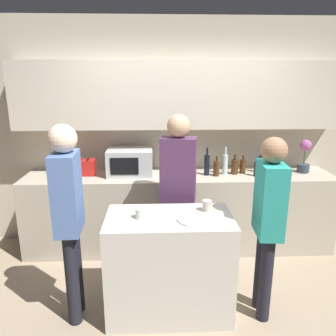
% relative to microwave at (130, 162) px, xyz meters
% --- Properties ---
extents(ground_plane, '(14.00, 14.00, 0.00)m').
position_rel_microwave_xyz_m(ground_plane, '(0.58, -1.44, -1.07)').
color(ground_plane, gray).
extents(back_wall, '(6.40, 0.40, 2.70)m').
position_rel_microwave_xyz_m(back_wall, '(0.58, 0.23, 0.47)').
color(back_wall, beige).
rests_on(back_wall, ground_plane).
extents(back_counter, '(3.60, 0.62, 0.92)m').
position_rel_microwave_xyz_m(back_counter, '(0.58, -0.05, -0.61)').
color(back_counter, '#B7AD99').
rests_on(back_counter, ground_plane).
extents(kitchen_island, '(1.06, 0.58, 0.90)m').
position_rel_microwave_xyz_m(kitchen_island, '(0.40, -1.20, -0.62)').
color(kitchen_island, beige).
rests_on(kitchen_island, ground_plane).
extents(microwave, '(0.52, 0.39, 0.30)m').
position_rel_microwave_xyz_m(microwave, '(0.00, 0.00, 0.00)').
color(microwave, '#B7BABC').
rests_on(microwave, back_counter).
extents(toaster, '(0.26, 0.16, 0.18)m').
position_rel_microwave_xyz_m(toaster, '(-0.54, 0.00, -0.06)').
color(toaster, '#B21E19').
rests_on(toaster, back_counter).
extents(potted_plant, '(0.14, 0.14, 0.40)m').
position_rel_microwave_xyz_m(potted_plant, '(2.06, 0.00, 0.05)').
color(potted_plant, '#333D4C').
rests_on(potted_plant, back_counter).
extents(bottle_0, '(0.06, 0.06, 0.33)m').
position_rel_microwave_xyz_m(bottle_0, '(0.89, -0.07, -0.03)').
color(bottle_0, black).
rests_on(bottle_0, back_counter).
extents(bottle_1, '(0.07, 0.07, 0.24)m').
position_rel_microwave_xyz_m(bottle_1, '(0.99, -0.10, -0.06)').
color(bottle_1, '#472814').
rests_on(bottle_1, back_counter).
extents(bottle_2, '(0.07, 0.07, 0.32)m').
position_rel_microwave_xyz_m(bottle_2, '(1.11, -0.04, -0.03)').
color(bottle_2, silver).
rests_on(bottle_2, back_counter).
extents(bottle_3, '(0.08, 0.08, 0.24)m').
position_rel_microwave_xyz_m(bottle_3, '(1.22, -0.03, -0.06)').
color(bottle_3, '#472814').
rests_on(bottle_3, back_counter).
extents(bottle_4, '(0.07, 0.07, 0.22)m').
position_rel_microwave_xyz_m(bottle_4, '(1.33, -0.00, -0.07)').
color(bottle_4, '#472814').
rests_on(bottle_4, back_counter).
extents(bottle_5, '(0.06, 0.06, 0.22)m').
position_rel_microwave_xyz_m(bottle_5, '(1.45, -0.13, -0.06)').
color(bottle_5, black).
rests_on(bottle_5, back_counter).
extents(bottle_6, '(0.07, 0.07, 0.28)m').
position_rel_microwave_xyz_m(bottle_6, '(1.55, 0.02, -0.04)').
color(bottle_6, black).
rests_on(bottle_6, back_counter).
extents(bottle_7, '(0.07, 0.07, 0.31)m').
position_rel_microwave_xyz_m(bottle_7, '(1.68, 0.00, -0.03)').
color(bottle_7, black).
rests_on(bottle_7, back_counter).
extents(plate_on_island, '(0.26, 0.26, 0.01)m').
position_rel_microwave_xyz_m(plate_on_island, '(0.59, -1.28, -0.16)').
color(plate_on_island, white).
rests_on(plate_on_island, kitchen_island).
extents(cup_0, '(0.08, 0.08, 0.08)m').
position_rel_microwave_xyz_m(cup_0, '(0.17, -1.22, -0.13)').
color(cup_0, silver).
rests_on(cup_0, kitchen_island).
extents(cup_1, '(0.08, 0.08, 0.10)m').
position_rel_microwave_xyz_m(cup_1, '(0.73, -1.09, -0.12)').
color(cup_1, beige).
rests_on(cup_1, kitchen_island).
extents(person_left, '(0.22, 0.35, 1.68)m').
position_rel_microwave_xyz_m(person_left, '(-0.41, -1.24, -0.07)').
color(person_left, black).
rests_on(person_left, ground_plane).
extents(person_center, '(0.37, 0.25, 1.69)m').
position_rel_microwave_xyz_m(person_center, '(0.52, -0.65, -0.06)').
color(person_center, black).
rests_on(person_center, ground_plane).
extents(person_right, '(0.22, 0.35, 1.58)m').
position_rel_microwave_xyz_m(person_right, '(1.21, -1.26, -0.14)').
color(person_right, black).
rests_on(person_right, ground_plane).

